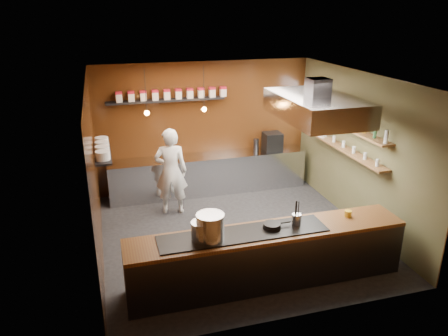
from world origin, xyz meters
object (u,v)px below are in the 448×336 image
object	(u,v)px
extractor_hood	(316,107)
chef	(171,171)
stockpot_large	(210,227)
espresso_machine	(272,141)
stockpot_small	(202,231)

from	to	relation	value
extractor_hood	chef	xyz separation A→B (m)	(-2.32, 1.71, -1.58)
extractor_hood	stockpot_large	size ratio (longest dim) A/B	4.84
chef	espresso_machine	bearing A→B (deg)	-149.78
extractor_hood	chef	distance (m)	3.29
extractor_hood	stockpot_large	bearing A→B (deg)	-150.77
stockpot_large	espresso_machine	bearing A→B (deg)	56.85
extractor_hood	stockpot_small	bearing A→B (deg)	-152.19
extractor_hood	espresso_machine	bearing A→B (deg)	83.88
extractor_hood	espresso_machine	size ratio (longest dim) A/B	4.79
extractor_hood	stockpot_small	distance (m)	3.01
espresso_machine	stockpot_large	bearing A→B (deg)	-121.78
stockpot_small	chef	xyz separation A→B (m)	(0.03, 2.95, -0.16)
espresso_machine	chef	bearing A→B (deg)	-160.05
stockpot_large	chef	xyz separation A→B (m)	(-0.09, 2.96, -0.22)
stockpot_large	chef	bearing A→B (deg)	91.82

